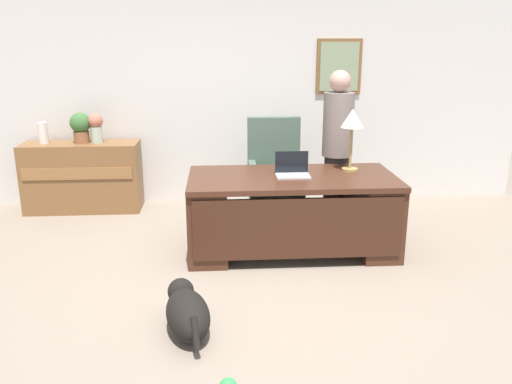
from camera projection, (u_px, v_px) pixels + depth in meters
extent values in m
plane|color=gray|center=(263.00, 287.00, 4.48)|extent=(12.00, 12.00, 0.00)
cube|color=silver|center=(247.00, 94.00, 6.59)|extent=(7.00, 0.12, 2.70)
cube|color=brown|center=(339.00, 67.00, 6.50)|extent=(0.56, 0.03, 0.67)
cube|color=gray|center=(339.00, 67.00, 6.48)|extent=(0.48, 0.01, 0.59)
cube|color=#422316|center=(292.00, 178.00, 5.06)|extent=(1.99, 0.98, 0.05)
cube|color=#422316|center=(208.00, 218.00, 5.12)|extent=(0.36, 0.92, 0.71)
cube|color=#422316|center=(373.00, 214.00, 5.22)|extent=(0.36, 0.92, 0.71)
cube|color=#381E13|center=(298.00, 229.00, 4.72)|extent=(1.89, 0.04, 0.57)
cube|color=brown|center=(83.00, 177.00, 6.39)|extent=(1.36, 0.48, 0.83)
cube|color=brown|center=(77.00, 174.00, 6.12)|extent=(1.26, 0.02, 0.14)
cube|color=#475B4C|center=(275.00, 190.00, 6.00)|extent=(0.60, 0.58, 0.18)
cylinder|color=black|center=(275.00, 209.00, 6.06)|extent=(0.10, 0.10, 0.28)
cylinder|color=black|center=(275.00, 218.00, 6.09)|extent=(0.52, 0.52, 0.05)
cube|color=#475B4C|center=(274.00, 147.00, 6.10)|extent=(0.60, 0.12, 0.70)
cube|color=#475B4C|center=(253.00, 173.00, 5.92)|extent=(0.08, 0.50, 0.22)
cube|color=#475B4C|center=(298.00, 172.00, 5.96)|extent=(0.08, 0.50, 0.22)
cylinder|color=#262323|center=(335.00, 193.00, 5.74)|extent=(0.26, 0.26, 0.82)
cylinder|color=slate|center=(338.00, 125.00, 5.53)|extent=(0.32, 0.32, 0.67)
sphere|color=tan|center=(340.00, 81.00, 5.41)|extent=(0.23, 0.23, 0.23)
ellipsoid|color=black|center=(188.00, 315.00, 3.73)|extent=(0.43, 0.64, 0.30)
sphere|color=black|center=(181.00, 291.00, 3.98)|extent=(0.20, 0.20, 0.20)
cylinder|color=black|center=(196.00, 333.00, 3.45)|extent=(0.08, 0.15, 0.21)
cube|color=#B2B5BA|center=(293.00, 176.00, 5.03)|extent=(0.32, 0.22, 0.01)
cube|color=black|center=(292.00, 162.00, 5.10)|extent=(0.32, 0.01, 0.21)
cylinder|color=#9E8447|center=(350.00, 169.00, 5.26)|extent=(0.16, 0.16, 0.02)
cylinder|color=#9E8447|center=(351.00, 148.00, 5.20)|extent=(0.02, 0.02, 0.41)
cone|color=silver|center=(352.00, 118.00, 5.12)|extent=(0.22, 0.22, 0.18)
cylinder|color=#AFBAA7|center=(97.00, 135.00, 6.26)|extent=(0.14, 0.14, 0.19)
sphere|color=#BC6752|center=(96.00, 121.00, 6.21)|extent=(0.17, 0.17, 0.17)
cylinder|color=silver|center=(43.00, 133.00, 6.21)|extent=(0.11, 0.11, 0.25)
cylinder|color=brown|center=(82.00, 137.00, 6.25)|extent=(0.18, 0.18, 0.14)
sphere|color=#3C6833|center=(80.00, 123.00, 6.21)|extent=(0.24, 0.24, 0.24)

